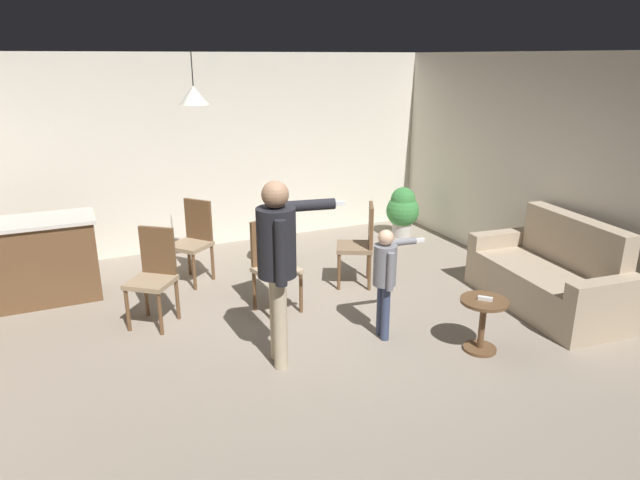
{
  "coord_description": "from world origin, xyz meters",
  "views": [
    {
      "loc": [
        -1.99,
        -4.58,
        2.64
      ],
      "look_at": [
        0.05,
        -0.06,
        1.0
      ],
      "focal_mm": 31.2,
      "sensor_mm": 36.0,
      "label": 1
    }
  ],
  "objects_px": {
    "side_table_by_couch": "(483,319)",
    "person_child": "(386,272)",
    "couch_floral": "(550,278)",
    "kitchen_counter": "(39,260)",
    "dining_chair_by_counter": "(154,273)",
    "potted_plant_corner": "(403,209)",
    "dining_chair_centre_back": "(273,262)",
    "person_adult": "(278,254)",
    "dining_chair_spare": "(194,238)",
    "potted_plant_by_wall": "(268,237)",
    "spare_remote_on_table": "(485,299)",
    "dining_chair_near_wall": "(361,242)"
  },
  "relations": [
    {
      "from": "side_table_by_couch",
      "to": "dining_chair_spare",
      "type": "xyz_separation_m",
      "value": [
        -2.06,
        2.84,
        0.22
      ]
    },
    {
      "from": "person_adult",
      "to": "spare_remote_on_table",
      "type": "bearing_deg",
      "value": 81.35
    },
    {
      "from": "dining_chair_spare",
      "to": "dining_chair_by_counter",
      "type": "bearing_deg",
      "value": 107.9
    },
    {
      "from": "dining_chair_by_counter",
      "to": "spare_remote_on_table",
      "type": "relative_size",
      "value": 7.69
    },
    {
      "from": "person_adult",
      "to": "person_child",
      "type": "distance_m",
      "value": 1.15
    },
    {
      "from": "kitchen_counter",
      "to": "dining_chair_by_counter",
      "type": "relative_size",
      "value": 1.26
    },
    {
      "from": "side_table_by_couch",
      "to": "dining_chair_spare",
      "type": "bearing_deg",
      "value": 125.89
    },
    {
      "from": "couch_floral",
      "to": "person_child",
      "type": "height_order",
      "value": "person_child"
    },
    {
      "from": "potted_plant_corner",
      "to": "potted_plant_by_wall",
      "type": "xyz_separation_m",
      "value": [
        -2.25,
        -0.21,
        -0.08
      ]
    },
    {
      "from": "side_table_by_couch",
      "to": "person_child",
      "type": "bearing_deg",
      "value": 138.77
    },
    {
      "from": "person_adult",
      "to": "dining_chair_by_counter",
      "type": "xyz_separation_m",
      "value": [
        -0.88,
        1.3,
        -0.5
      ]
    },
    {
      "from": "person_adult",
      "to": "person_child",
      "type": "relative_size",
      "value": 1.51
    },
    {
      "from": "person_child",
      "to": "dining_chair_by_counter",
      "type": "distance_m",
      "value": 2.35
    },
    {
      "from": "person_child",
      "to": "dining_chair_centre_back",
      "type": "relative_size",
      "value": 1.11
    },
    {
      "from": "person_child",
      "to": "dining_chair_by_counter",
      "type": "xyz_separation_m",
      "value": [
        -1.98,
        1.26,
        -0.14
      ]
    },
    {
      "from": "person_adult",
      "to": "dining_chair_centre_back",
      "type": "bearing_deg",
      "value": 172.81
    },
    {
      "from": "dining_chair_by_counter",
      "to": "dining_chair_centre_back",
      "type": "xyz_separation_m",
      "value": [
        1.21,
        -0.21,
        0.0
      ]
    },
    {
      "from": "couch_floral",
      "to": "potted_plant_corner",
      "type": "height_order",
      "value": "couch_floral"
    },
    {
      "from": "side_table_by_couch",
      "to": "spare_remote_on_table",
      "type": "bearing_deg",
      "value": -115.26
    },
    {
      "from": "side_table_by_couch",
      "to": "dining_chair_near_wall",
      "type": "height_order",
      "value": "dining_chair_near_wall"
    },
    {
      "from": "dining_chair_centre_back",
      "to": "dining_chair_by_counter",
      "type": "bearing_deg",
      "value": -24.72
    },
    {
      "from": "dining_chair_spare",
      "to": "dining_chair_centre_back",
      "type": "bearing_deg",
      "value": 166.81
    },
    {
      "from": "kitchen_counter",
      "to": "dining_chair_centre_back",
      "type": "height_order",
      "value": "dining_chair_centre_back"
    },
    {
      "from": "potted_plant_by_wall",
      "to": "spare_remote_on_table",
      "type": "distance_m",
      "value": 3.28
    },
    {
      "from": "couch_floral",
      "to": "potted_plant_corner",
      "type": "xyz_separation_m",
      "value": [
        -0.11,
        2.83,
        0.09
      ]
    },
    {
      "from": "couch_floral",
      "to": "side_table_by_couch",
      "type": "relative_size",
      "value": 3.61
    },
    {
      "from": "couch_floral",
      "to": "kitchen_counter",
      "type": "distance_m",
      "value": 5.67
    },
    {
      "from": "side_table_by_couch",
      "to": "spare_remote_on_table",
      "type": "xyz_separation_m",
      "value": [
        -0.01,
        -0.01,
        0.21
      ]
    },
    {
      "from": "dining_chair_by_counter",
      "to": "dining_chair_near_wall",
      "type": "height_order",
      "value": "same"
    },
    {
      "from": "side_table_by_couch",
      "to": "dining_chair_near_wall",
      "type": "distance_m",
      "value": 1.92
    },
    {
      "from": "side_table_by_couch",
      "to": "dining_chair_centre_back",
      "type": "distance_m",
      "value": 2.22
    },
    {
      "from": "potted_plant_corner",
      "to": "person_adult",
      "type": "bearing_deg",
      "value": -137.8
    },
    {
      "from": "kitchen_counter",
      "to": "dining_chair_spare",
      "type": "height_order",
      "value": "dining_chair_spare"
    },
    {
      "from": "spare_remote_on_table",
      "to": "side_table_by_couch",
      "type": "bearing_deg",
      "value": 64.74
    },
    {
      "from": "couch_floral",
      "to": "spare_remote_on_table",
      "type": "xyz_separation_m",
      "value": [
        -1.34,
        -0.49,
        0.21
      ]
    },
    {
      "from": "couch_floral",
      "to": "side_table_by_couch",
      "type": "height_order",
      "value": "couch_floral"
    },
    {
      "from": "kitchen_counter",
      "to": "dining_chair_near_wall",
      "type": "distance_m",
      "value": 3.65
    },
    {
      "from": "couch_floral",
      "to": "dining_chair_centre_back",
      "type": "bearing_deg",
      "value": 73.03
    },
    {
      "from": "side_table_by_couch",
      "to": "dining_chair_by_counter",
      "type": "xyz_separation_m",
      "value": [
        -2.67,
        1.87,
        0.22
      ]
    },
    {
      "from": "person_adult",
      "to": "dining_chair_near_wall",
      "type": "height_order",
      "value": "person_adult"
    },
    {
      "from": "dining_chair_by_counter",
      "to": "potted_plant_by_wall",
      "type": "xyz_separation_m",
      "value": [
        1.65,
        1.23,
        -0.2
      ]
    },
    {
      "from": "couch_floral",
      "to": "potted_plant_by_wall",
      "type": "height_order",
      "value": "couch_floral"
    },
    {
      "from": "potted_plant_corner",
      "to": "spare_remote_on_table",
      "type": "relative_size",
      "value": 5.89
    },
    {
      "from": "person_child",
      "to": "kitchen_counter",
      "type": "bearing_deg",
      "value": -120.53
    },
    {
      "from": "side_table_by_couch",
      "to": "potted_plant_corner",
      "type": "distance_m",
      "value": 3.53
    },
    {
      "from": "couch_floral",
      "to": "potted_plant_corner",
      "type": "bearing_deg",
      "value": 8.03
    },
    {
      "from": "dining_chair_by_counter",
      "to": "potted_plant_corner",
      "type": "height_order",
      "value": "dining_chair_by_counter"
    },
    {
      "from": "dining_chair_centre_back",
      "to": "dining_chair_near_wall",
      "type": "bearing_deg",
      "value": 176.24
    },
    {
      "from": "couch_floral",
      "to": "dining_chair_spare",
      "type": "relative_size",
      "value": 1.88
    },
    {
      "from": "dining_chair_by_counter",
      "to": "person_adult",
      "type": "bearing_deg",
      "value": 162.1
    }
  ]
}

